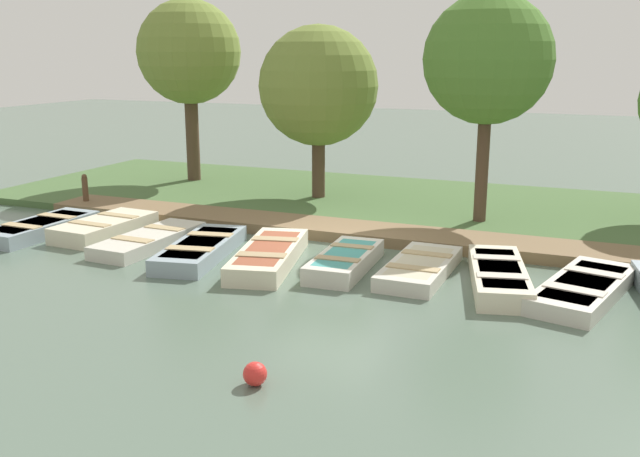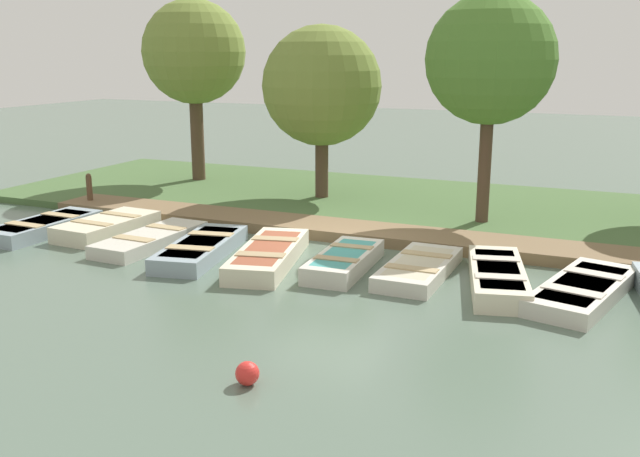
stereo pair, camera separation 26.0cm
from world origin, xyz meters
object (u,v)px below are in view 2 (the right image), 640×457
(rowboat_5, at_px, (344,261))
(rowboat_4, at_px, (268,255))
(buoy, at_px, (247,373))
(park_tree_left, at_px, (322,86))
(rowboat_6, at_px, (419,268))
(rowboat_8, at_px, (583,290))
(rowboat_2, at_px, (151,239))
(rowboat_7, at_px, (498,277))
(mooring_post_near, at_px, (90,191))
(park_tree_center, at_px, (491,60))
(rowboat_0, at_px, (44,226))
(park_tree_far_left, at_px, (194,53))
(rowboat_1, at_px, (107,226))
(rowboat_3, at_px, (201,248))

(rowboat_5, bearing_deg, rowboat_4, -84.01)
(buoy, distance_m, park_tree_left, 12.42)
(rowboat_6, distance_m, rowboat_8, 3.15)
(rowboat_2, xyz_separation_m, rowboat_7, (-0.18, 7.98, 0.04))
(mooring_post_near, bearing_deg, rowboat_7, 78.62)
(rowboat_5, xyz_separation_m, buoy, (5.42, 0.72, -0.03))
(park_tree_center, bearing_deg, rowboat_0, -63.95)
(buoy, distance_m, park_tree_far_left, 15.81)
(rowboat_4, bearing_deg, rowboat_8, 80.18)
(rowboat_0, distance_m, buoy, 10.18)
(buoy, xyz_separation_m, park_tree_center, (-10.11, 1.21, 4.05))
(rowboat_1, xyz_separation_m, rowboat_3, (0.71, 3.19, -0.03))
(rowboat_6, relative_size, park_tree_left, 0.55)
(rowboat_3, distance_m, mooring_post_near, 6.29)
(park_tree_far_left, bearing_deg, rowboat_1, 13.56)
(rowboat_2, height_order, park_tree_left, park_tree_left)
(rowboat_4, bearing_deg, rowboat_6, 85.71)
(rowboat_2, xyz_separation_m, rowboat_3, (0.28, 1.56, 0.02))
(buoy, bearing_deg, rowboat_5, -172.45)
(rowboat_3, relative_size, mooring_post_near, 3.27)
(rowboat_7, height_order, park_tree_left, park_tree_left)
(rowboat_1, xyz_separation_m, park_tree_far_left, (-6.64, -1.60, 4.15))
(buoy, bearing_deg, rowboat_6, 171.75)
(rowboat_6, bearing_deg, park_tree_far_left, -124.79)
(park_tree_left, bearing_deg, rowboat_3, -1.99)
(park_tree_center, bearing_deg, park_tree_left, -104.14)
(mooring_post_near, bearing_deg, rowboat_3, 62.77)
(rowboat_2, height_order, rowboat_7, rowboat_7)
(rowboat_1, xyz_separation_m, park_tree_center, (-4.30, 8.41, 4.00))
(rowboat_1, relative_size, rowboat_5, 1.00)
(rowboat_3, distance_m, rowboat_7, 6.43)
(rowboat_2, relative_size, park_tree_center, 0.54)
(buoy, xyz_separation_m, park_tree_left, (-11.37, -3.79, 3.27))
(rowboat_8, bearing_deg, rowboat_4, -73.07)
(rowboat_1, bearing_deg, buoy, 54.49)
(rowboat_8, height_order, park_tree_center, park_tree_center)
(rowboat_1, distance_m, rowboat_6, 8.02)
(rowboat_0, height_order, rowboat_5, rowboat_5)
(rowboat_5, height_order, rowboat_8, rowboat_5)
(rowboat_0, height_order, rowboat_8, rowboat_0)
(rowboat_2, bearing_deg, park_tree_left, 165.70)
(rowboat_0, height_order, buoy, rowboat_0)
(buoy, relative_size, park_tree_far_left, 0.05)
(rowboat_6, xyz_separation_m, buoy, (5.65, -0.82, 0.01))
(rowboat_0, height_order, rowboat_2, rowboat_0)
(rowboat_2, height_order, park_tree_far_left, park_tree_far_left)
(rowboat_7, bearing_deg, rowboat_0, -102.09)
(rowboat_4, distance_m, park_tree_left, 7.15)
(rowboat_6, relative_size, buoy, 8.53)
(mooring_post_near, bearing_deg, rowboat_4, 68.71)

